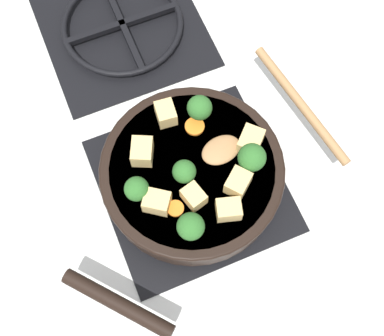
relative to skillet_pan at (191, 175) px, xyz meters
name	(u,v)px	position (x,y,z in m)	size (l,w,h in m)	color
ground_plane	(192,186)	(0.00, 0.00, -0.06)	(2.40, 2.40, 0.00)	silver
front_burner_grate	(192,183)	(0.00, 0.00, -0.05)	(0.31, 0.31, 0.03)	black
rear_burner_grate	(123,26)	(0.00, 0.36, -0.05)	(0.31, 0.31, 0.03)	black
skillet_pan	(191,175)	(0.00, 0.00, 0.00)	(0.41, 0.39, 0.06)	black
wooden_spoon	(269,123)	(0.15, 0.02, 0.03)	(0.22, 0.25, 0.02)	#A87A4C
tofu_cube_center_large	(238,183)	(0.06, -0.06, 0.04)	(0.04, 0.03, 0.03)	#DBB770
tofu_cube_near_handle	(142,152)	(-0.06, 0.05, 0.04)	(0.04, 0.03, 0.03)	#DBB770
tofu_cube_east_chunk	(194,197)	(-0.02, -0.05, 0.04)	(0.04, 0.03, 0.03)	#DBB770
tofu_cube_west_chunk	(250,140)	(0.11, 0.00, 0.04)	(0.04, 0.03, 0.03)	#DBB770
tofu_cube_back_piece	(229,210)	(0.03, -0.09, 0.04)	(0.04, 0.03, 0.03)	#DBB770
tofu_cube_front_piece	(166,113)	(0.00, 0.10, 0.04)	(0.04, 0.03, 0.03)	#DBB770
tofu_cube_mid_small	(157,202)	(-0.07, -0.04, 0.04)	(0.04, 0.03, 0.03)	#DBB770
broccoli_floret_near_spoon	(191,226)	(-0.04, -0.10, 0.05)	(0.04, 0.04, 0.05)	#709956
broccoli_floret_center_top	(184,172)	(-0.02, -0.01, 0.05)	(0.04, 0.04, 0.05)	#709956
broccoli_floret_east_rim	(137,189)	(-0.09, -0.01, 0.05)	(0.04, 0.04, 0.05)	#709956
broccoli_floret_west_rim	(252,158)	(0.09, -0.03, 0.06)	(0.05, 0.05, 0.05)	#709956
broccoli_floret_north_edge	(200,108)	(0.05, 0.09, 0.05)	(0.04, 0.04, 0.05)	#709956
carrot_slice_orange_thin	(195,126)	(0.03, 0.07, 0.03)	(0.03, 0.03, 0.01)	orange
carrot_slice_near_center	(176,208)	(-0.05, -0.05, 0.03)	(0.03, 0.03, 0.01)	orange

